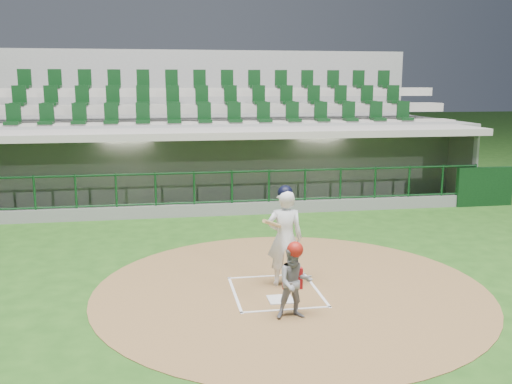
% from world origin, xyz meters
% --- Properties ---
extents(ground, '(120.00, 120.00, 0.00)m').
position_xyz_m(ground, '(0.00, 0.00, 0.00)').
color(ground, '#1E4814').
rests_on(ground, ground).
extents(dirt_circle, '(7.20, 7.20, 0.01)m').
position_xyz_m(dirt_circle, '(0.30, -0.20, 0.01)').
color(dirt_circle, brown).
rests_on(dirt_circle, ground).
extents(home_plate, '(0.43, 0.43, 0.02)m').
position_xyz_m(home_plate, '(0.00, -0.70, 0.02)').
color(home_plate, silver).
rests_on(home_plate, dirt_circle).
extents(batter_box_chalk, '(1.55, 1.80, 0.01)m').
position_xyz_m(batter_box_chalk, '(0.00, -0.30, 0.02)').
color(batter_box_chalk, white).
rests_on(batter_box_chalk, ground).
extents(dugout_structure, '(16.40, 3.70, 3.00)m').
position_xyz_m(dugout_structure, '(0.15, 7.83, 0.96)').
color(dugout_structure, slate).
rests_on(dugout_structure, ground).
extents(seating_deck, '(17.00, 6.72, 5.15)m').
position_xyz_m(seating_deck, '(0.00, 10.91, 1.42)').
color(seating_deck, gray).
rests_on(seating_deck, ground).
extents(batter, '(0.90, 0.91, 1.89)m').
position_xyz_m(batter, '(0.23, 0.03, 0.96)').
color(batter, white).
rests_on(batter, dirt_circle).
extents(catcher, '(0.59, 0.46, 1.27)m').
position_xyz_m(catcher, '(0.06, -1.48, 0.63)').
color(catcher, gray).
rests_on(catcher, dirt_circle).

